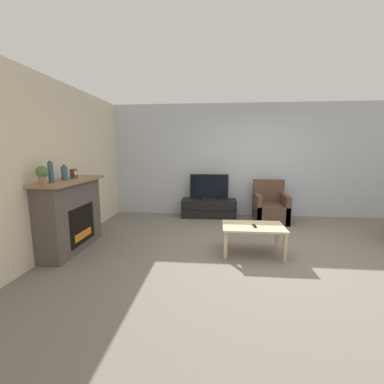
{
  "coord_description": "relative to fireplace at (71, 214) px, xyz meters",
  "views": [
    {
      "loc": [
        -0.87,
        -3.99,
        1.62
      ],
      "look_at": [
        -1.29,
        0.61,
        0.85
      ],
      "focal_mm": 24.0,
      "sensor_mm": 36.0,
      "label": 1
    }
  ],
  "objects": [
    {
      "name": "ground_plane",
      "position": [
        3.18,
        0.17,
        -0.59
      ],
      "size": [
        24.0,
        24.0,
        0.0
      ],
      "primitive_type": "plane",
      "color": "slate"
    },
    {
      "name": "wall_back",
      "position": [
        3.18,
        2.54,
        0.76
      ],
      "size": [
        12.0,
        0.06,
        2.7
      ],
      "color": "silver",
      "rests_on": "ground"
    },
    {
      "name": "wall_left",
      "position": [
        -0.22,
        0.17,
        0.76
      ],
      "size": [
        0.06,
        12.0,
        2.7
      ],
      "color": "beige",
      "rests_on": "ground"
    },
    {
      "name": "fireplace",
      "position": [
        0.0,
        0.0,
        0.0
      ],
      "size": [
        0.49,
        1.45,
        1.16
      ],
      "color": "#564C47",
      "rests_on": "ground"
    },
    {
      "name": "mantel_vase_left",
      "position": [
        0.02,
        -0.43,
        0.72
      ],
      "size": [
        0.07,
        0.07,
        0.31
      ],
      "color": "#385670",
      "rests_on": "fireplace"
    },
    {
      "name": "mantel_vase_centre_left",
      "position": [
        0.02,
        -0.11,
        0.68
      ],
      "size": [
        0.1,
        0.1,
        0.24
      ],
      "color": "#385670",
      "rests_on": "fireplace"
    },
    {
      "name": "mantel_clock",
      "position": [
        0.02,
        0.14,
        0.64
      ],
      "size": [
        0.08,
        0.11,
        0.15
      ],
      "color": "brown",
      "rests_on": "fireplace"
    },
    {
      "name": "potted_plant",
      "position": [
        0.02,
        -0.61,
        0.71
      ],
      "size": [
        0.15,
        0.15,
        0.25
      ],
      "color": "#936B4C",
      "rests_on": "fireplace"
    },
    {
      "name": "tv_stand",
      "position": [
        2.17,
        2.24,
        -0.37
      ],
      "size": [
        1.3,
        0.46,
        0.43
      ],
      "color": "black",
      "rests_on": "ground"
    },
    {
      "name": "tv",
      "position": [
        2.17,
        2.24,
        0.13
      ],
      "size": [
        0.91,
        0.18,
        0.61
      ],
      "color": "black",
      "rests_on": "tv_stand"
    },
    {
      "name": "armchair",
      "position": [
        3.56,
        2.0,
        -0.29
      ],
      "size": [
        0.7,
        0.76,
        0.92
      ],
      "color": "brown",
      "rests_on": "ground"
    },
    {
      "name": "coffee_table",
      "position": [
        2.91,
        0.1,
        -0.2
      ],
      "size": [
        0.94,
        0.6,
        0.45
      ],
      "color": "#CCB289",
      "rests_on": "ground"
    },
    {
      "name": "remote",
      "position": [
        2.92,
        0.05,
        -0.13
      ],
      "size": [
        0.05,
        0.15,
        0.02
      ],
      "rotation": [
        0.0,
        0.0,
        0.08
      ],
      "color": "black",
      "rests_on": "coffee_table"
    }
  ]
}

